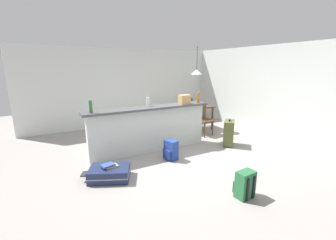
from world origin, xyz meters
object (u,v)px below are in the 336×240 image
(dining_chair_near_partition, at_px, (203,117))
(suitcase_upright_olive, at_px, (229,132))
(dining_chair_far_side, at_px, (185,110))
(bottle_green, at_px, (91,107))
(bottle_clear, at_px, (148,102))
(grocery_bag, at_px, (185,99))
(bottle_amber, at_px, (198,98))
(backpack_blue, at_px, (171,150))
(pendant_lamp, at_px, (197,72))
(suitcase_flat_navy, at_px, (109,173))
(backpack_green, at_px, (245,185))
(dining_table, at_px, (193,109))
(book_stack, at_px, (109,166))

(dining_chair_near_partition, height_order, suitcase_upright_olive, dining_chair_near_partition)
(dining_chair_far_side, bearing_deg, bottle_green, -153.94)
(bottle_clear, xyz_separation_m, grocery_bag, (0.90, -0.14, 0.01))
(bottle_amber, bearing_deg, suitcase_upright_olive, -41.54)
(backpack_blue, bearing_deg, bottle_green, 157.60)
(pendant_lamp, xyz_separation_m, suitcase_flat_navy, (-3.16, -1.84, -1.66))
(dining_chair_far_side, height_order, backpack_blue, dining_chair_far_side)
(suitcase_upright_olive, relative_size, backpack_green, 1.60)
(bottle_clear, bearing_deg, pendant_lamp, 24.20)
(grocery_bag, distance_m, dining_chair_near_partition, 1.27)
(dining_table, bearing_deg, dining_chair_far_side, 86.51)
(bottle_green, relative_size, backpack_green, 0.59)
(dining_chair_near_partition, xyz_separation_m, pendant_lamp, (0.11, 0.52, 1.25))
(bottle_clear, xyz_separation_m, suitcase_flat_navy, (-1.18, -0.95, -1.04))
(dining_table, bearing_deg, backpack_blue, -136.10)
(bottle_amber, bearing_deg, pendant_lamp, 56.62)
(bottle_clear, distance_m, bottle_amber, 1.30)
(pendant_lamp, bearing_deg, book_stack, -149.79)
(bottle_amber, distance_m, dining_table, 1.40)
(grocery_bag, xyz_separation_m, backpack_blue, (-0.71, -0.59, -0.96))
(grocery_bag, bearing_deg, bottle_clear, 171.23)
(dining_table, height_order, suitcase_upright_olive, dining_table)
(bottle_clear, bearing_deg, book_stack, -141.16)
(grocery_bag, distance_m, backpack_green, 2.58)
(bottle_clear, relative_size, dining_table, 0.19)
(dining_table, height_order, suitcase_flat_navy, dining_table)
(bottle_amber, distance_m, dining_chair_far_side, 1.87)
(book_stack, bearing_deg, suitcase_upright_olive, 5.15)
(grocery_bag, bearing_deg, dining_table, 46.45)
(grocery_bag, xyz_separation_m, backpack_green, (-0.43, -2.35, -0.96))
(grocery_bag, distance_m, dining_chair_far_side, 2.03)
(dining_chair_near_partition, distance_m, dining_chair_far_side, 1.09)
(dining_chair_far_side, distance_m, book_stack, 3.97)
(bottle_amber, distance_m, pendant_lamp, 1.38)
(dining_table, distance_m, pendant_lamp, 1.13)
(bottle_clear, relative_size, dining_chair_far_side, 0.22)
(dining_table, bearing_deg, backpack_green, -113.15)
(suitcase_flat_navy, height_order, backpack_blue, backpack_blue)
(grocery_bag, height_order, dining_chair_near_partition, grocery_bag)
(pendant_lamp, height_order, backpack_green, pendant_lamp)
(bottle_amber, relative_size, book_stack, 0.84)
(dining_chair_near_partition, height_order, book_stack, dining_chair_near_partition)
(dining_table, bearing_deg, pendant_lamp, -67.75)
(book_stack, bearing_deg, dining_table, 31.50)
(dining_chair_far_side, height_order, backpack_green, dining_chair_far_side)
(bottle_clear, relative_size, bottle_amber, 0.82)
(bottle_green, distance_m, bottle_clear, 1.28)
(backpack_blue, bearing_deg, suitcase_flat_navy, -170.80)
(bottle_amber, bearing_deg, backpack_blue, -152.41)
(dining_chair_far_side, bearing_deg, book_stack, -142.69)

